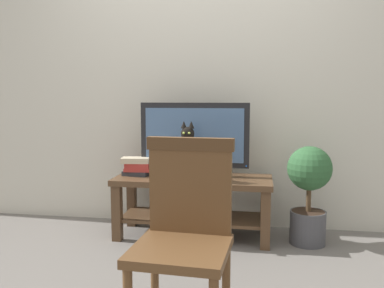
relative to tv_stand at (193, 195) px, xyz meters
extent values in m
plane|color=slate|center=(0.02, -0.64, -0.34)|extent=(12.00, 12.00, 0.00)
cube|color=beige|center=(0.02, 0.40, 1.06)|extent=(7.00, 0.12, 2.80)
cube|color=#513823|center=(0.00, 0.00, 0.12)|extent=(1.22, 0.47, 0.04)
cube|color=#513823|center=(-0.56, -0.19, -0.12)|extent=(0.07, 0.07, 0.43)
cube|color=#513823|center=(0.56, -0.19, -0.12)|extent=(0.07, 0.07, 0.43)
cube|color=#513823|center=(-0.56, 0.19, -0.12)|extent=(0.07, 0.07, 0.43)
cube|color=#513823|center=(0.56, 0.19, -0.12)|extent=(0.07, 0.07, 0.43)
cube|color=#513823|center=(0.00, 0.00, -0.18)|extent=(1.12, 0.39, 0.02)
cube|color=black|center=(0.00, 0.08, 0.15)|extent=(0.40, 0.20, 0.03)
cube|color=black|center=(0.00, 0.08, 0.19)|extent=(0.06, 0.04, 0.04)
cube|color=black|center=(0.00, 0.08, 0.47)|extent=(0.86, 0.05, 0.51)
cube|color=#4C6B93|center=(0.00, 0.05, 0.47)|extent=(0.78, 0.01, 0.43)
sphere|color=#2672F2|center=(0.41, 0.05, 0.23)|extent=(0.01, 0.01, 0.01)
cube|color=#BCBCC1|center=(-0.02, -0.09, 0.17)|extent=(0.44, 0.30, 0.05)
cube|color=black|center=(-0.02, -0.25, 0.17)|extent=(0.26, 0.01, 0.03)
ellipsoid|color=black|center=(-0.02, -0.09, 0.30)|extent=(0.21, 0.24, 0.22)
ellipsoid|color=black|center=(-0.02, -0.12, 0.37)|extent=(0.18, 0.16, 0.20)
sphere|color=black|center=(-0.02, -0.14, 0.50)|extent=(0.10, 0.10, 0.10)
cone|color=black|center=(-0.05, -0.14, 0.56)|extent=(0.05, 0.05, 0.06)
cone|color=black|center=(0.01, -0.14, 0.56)|extent=(0.05, 0.05, 0.06)
sphere|color=#B2C64C|center=(-0.04, -0.18, 0.50)|extent=(0.02, 0.02, 0.02)
sphere|color=#B2C64C|center=(0.00, -0.18, 0.50)|extent=(0.02, 0.02, 0.02)
cylinder|color=black|center=(0.04, -0.18, 0.21)|extent=(0.06, 0.20, 0.04)
cylinder|color=brown|center=(0.01, -1.24, -0.13)|extent=(0.04, 0.04, 0.42)
cylinder|color=brown|center=(0.36, -1.26, -0.13)|extent=(0.04, 0.04, 0.42)
cube|color=brown|center=(0.17, -1.42, 0.10)|extent=(0.44, 0.44, 0.04)
cube|color=brown|center=(0.19, -1.24, 0.35)|extent=(0.40, 0.06, 0.46)
cube|color=#4D331C|center=(0.19, -1.24, 0.55)|extent=(0.42, 0.07, 0.06)
cube|color=#2D2D33|center=(-0.46, 0.01, 0.16)|extent=(0.22, 0.15, 0.04)
cube|color=#B2332D|center=(-0.45, 0.02, 0.19)|extent=(0.22, 0.15, 0.03)
cube|color=#B2332D|center=(-0.45, 0.02, 0.22)|extent=(0.20, 0.15, 0.04)
cube|color=beige|center=(-0.47, 0.01, 0.26)|extent=(0.24, 0.16, 0.04)
cylinder|color=#47474C|center=(0.88, -0.02, -0.21)|extent=(0.26, 0.26, 0.25)
cylinder|color=#332319|center=(0.88, -0.02, -0.10)|extent=(0.24, 0.24, 0.02)
cylinder|color=#4C3823|center=(0.88, -0.02, 0.01)|extent=(0.04, 0.04, 0.19)
sphere|color=#2D5B33|center=(0.88, -0.02, 0.24)|extent=(0.33, 0.33, 0.33)
camera|label=1|loc=(0.50, -3.11, 0.77)|focal=38.39mm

